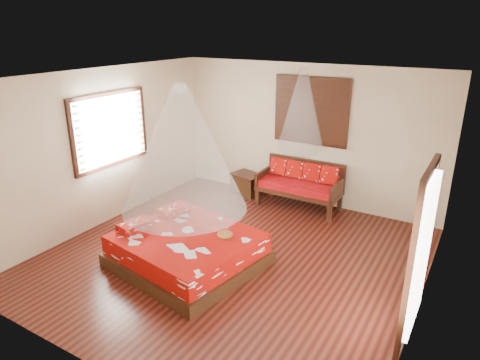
# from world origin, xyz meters

# --- Properties ---
(room) EXTENTS (5.54, 5.54, 2.84)m
(room) POSITION_xyz_m (0.00, 0.00, 1.40)
(room) COLOR black
(room) RESTS_ON ground
(bed) EXTENTS (2.29, 2.13, 0.63)m
(bed) POSITION_xyz_m (-0.51, -0.54, 0.25)
(bed) COLOR black
(bed) RESTS_ON floor
(daybed) EXTENTS (1.63, 0.73, 0.94)m
(daybed) POSITION_xyz_m (0.11, 2.37, 0.52)
(daybed) COLOR black
(daybed) RESTS_ON floor
(storage_chest) EXTENTS (0.75, 0.61, 0.45)m
(storage_chest) POSITION_xyz_m (-1.16, 2.45, 0.23)
(storage_chest) COLOR black
(storage_chest) RESTS_ON floor
(shutter_panel) EXTENTS (1.52, 0.06, 1.32)m
(shutter_panel) POSITION_xyz_m (0.11, 2.72, 1.90)
(shutter_panel) COLOR black
(shutter_panel) RESTS_ON wall_back
(window_left) EXTENTS (0.10, 1.74, 1.34)m
(window_left) POSITION_xyz_m (-2.71, 0.20, 1.70)
(window_left) COLOR black
(window_left) RESTS_ON wall_left
(glazed_door) EXTENTS (0.08, 1.02, 2.16)m
(glazed_door) POSITION_xyz_m (2.72, -0.60, 1.07)
(glazed_door) COLOR black
(glazed_door) RESTS_ON floor
(wine_tray) EXTENTS (0.24, 0.24, 0.19)m
(wine_tray) POSITION_xyz_m (0.01, -0.26, 0.55)
(wine_tray) COLOR brown
(wine_tray) RESTS_ON bed
(mosquito_net_main) EXTENTS (1.81, 1.81, 1.80)m
(mosquito_net_main) POSITION_xyz_m (-0.49, -0.54, 1.85)
(mosquito_net_main) COLOR white
(mosquito_net_main) RESTS_ON ceiling
(mosquito_net_daybed) EXTENTS (0.87, 0.87, 1.50)m
(mosquito_net_daybed) POSITION_xyz_m (0.11, 2.25, 2.00)
(mosquito_net_daybed) COLOR white
(mosquito_net_daybed) RESTS_ON ceiling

